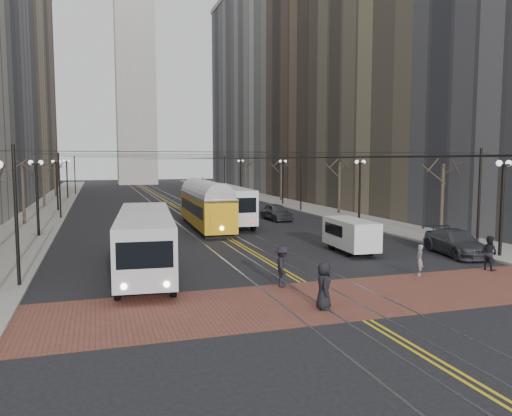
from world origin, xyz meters
TOP-DOWN VIEW (x-y plane):
  - ground at (0.00, 0.00)m, footprint 260.00×260.00m
  - sidewalk_left at (-15.00, 45.00)m, footprint 5.00×140.00m
  - sidewalk_right at (15.00, 45.00)m, footprint 5.00×140.00m
  - crosswalk_band at (0.00, -4.00)m, footprint 25.00×6.00m
  - streetcar_rails at (0.00, 45.00)m, footprint 4.80×130.00m
  - centre_lines at (0.00, 45.00)m, footprint 0.42×130.00m
  - building_left_far at (-25.50, 86.00)m, footprint 16.00×20.00m
  - building_right_mid at (25.50, 46.00)m, footprint 16.00×20.00m
  - building_right_midfar at (27.50, 66.00)m, footprint 20.00×20.00m
  - building_right_far at (25.50, 86.00)m, footprint 16.00×20.00m
  - clock_tower at (0.00, 102.00)m, footprint 12.00×12.00m
  - lamp_posts at (-0.00, 28.75)m, footprint 27.60×57.20m
  - street_trees at (0.00, 35.25)m, footprint 31.68×53.28m
  - trolley_wires at (0.00, 34.83)m, footprint 25.96×120.00m
  - transit_bus at (-7.03, 3.55)m, footprint 3.76×12.81m
  - streetcar at (-0.50, 19.26)m, footprint 2.99×13.69m
  - rear_bus at (1.80, 21.63)m, footprint 3.44×13.27m
  - cargo_van at (5.92, 5.25)m, footprint 2.05×4.87m
  - sedan_grey at (7.30, 22.87)m, footprint 2.17×4.88m
  - sedan_silver at (4.63, 30.06)m, footprint 2.02×4.45m
  - sedan_parked at (11.80, 2.57)m, footprint 3.04×5.69m
  - pedestrian_a at (-0.93, -5.25)m, footprint 0.85×1.06m
  - pedestrian_b at (6.20, -1.50)m, footprint 0.59×0.69m
  - pedestrian_c at (10.57, -1.50)m, footprint 0.88×1.03m
  - pedestrian_d at (-1.25, -1.50)m, footprint 0.99×1.37m

SIDE VIEW (x-z plane):
  - ground at x=0.00m, z-range 0.00..0.00m
  - streetcar_rails at x=0.00m, z-range 0.00..0.01m
  - crosswalk_band at x=0.00m, z-range 0.00..0.01m
  - centre_lines at x=0.00m, z-range 0.01..0.01m
  - sidewalk_left at x=-15.00m, z-range 0.00..0.15m
  - sidewalk_right at x=15.00m, z-range 0.00..0.15m
  - sedan_silver at x=4.63m, z-range 0.00..1.42m
  - sedan_parked at x=11.80m, z-range 0.00..1.57m
  - pedestrian_b at x=6.20m, z-range 0.01..1.60m
  - sedan_grey at x=7.30m, z-range 0.00..1.63m
  - pedestrian_c at x=10.57m, z-range 0.01..1.86m
  - pedestrian_a at x=-0.93m, z-range 0.01..1.90m
  - pedestrian_d at x=-1.25m, z-range 0.01..1.93m
  - cargo_van at x=5.92m, z-range 0.00..2.12m
  - transit_bus at x=-7.03m, z-range 0.00..3.15m
  - streetcar at x=-0.50m, z-range 0.00..3.21m
  - rear_bus at x=1.80m, z-range 0.00..3.43m
  - street_trees at x=0.00m, z-range 0.00..5.60m
  - lamp_posts at x=0.00m, z-range 0.00..5.60m
  - trolley_wires at x=0.00m, z-range 0.47..7.07m
  - building_right_mid at x=25.50m, z-range 0.00..34.00m
  - building_left_far at x=-25.50m, z-range 0.00..40.00m
  - building_right_far at x=25.50m, z-range 0.00..40.00m
  - building_right_midfar at x=27.50m, z-range 0.00..52.00m
  - clock_tower at x=0.00m, z-range 2.96..68.96m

